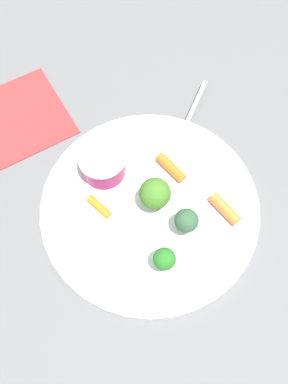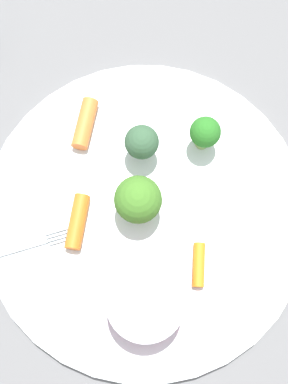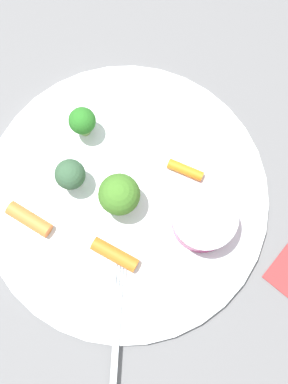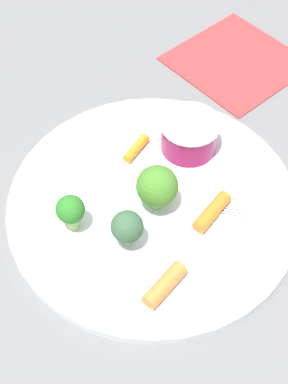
{
  "view_description": "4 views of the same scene",
  "coord_description": "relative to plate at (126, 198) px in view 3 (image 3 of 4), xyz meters",
  "views": [
    {
      "loc": [
        0.09,
        0.2,
        0.53
      ],
      "look_at": [
        0.0,
        -0.01,
        0.03
      ],
      "focal_mm": 37.01,
      "sensor_mm": 36.0,
      "label": 1
    },
    {
      "loc": [
        0.05,
        -0.09,
        0.47
      ],
      "look_at": [
        -0.01,
        0.02,
        0.02
      ],
      "focal_mm": 46.46,
      "sensor_mm": 36.0,
      "label": 2
    },
    {
      "loc": [
        -0.06,
        -0.1,
        0.55
      ],
      "look_at": [
        0.02,
        -0.01,
        0.03
      ],
      "focal_mm": 47.04,
      "sensor_mm": 36.0,
      "label": 3
    },
    {
      "loc": [
        -0.28,
        0.19,
        0.49
      ],
      "look_at": [
        0.01,
        0.0,
        0.02
      ],
      "focal_mm": 51.29,
      "sensor_mm": 36.0,
      "label": 4
    }
  ],
  "objects": [
    {
      "name": "plate",
      "position": [
        0.0,
        0.0,
        0.0
      ],
      "size": [
        0.31,
        0.31,
        0.01
      ],
      "primitive_type": "cylinder",
      "color": "white",
      "rests_on": "ground_plane"
    },
    {
      "name": "carrot_stick_2",
      "position": [
        0.07,
        -0.02,
        0.01
      ],
      "size": [
        0.03,
        0.04,
        0.01
      ],
      "primitive_type": "cylinder",
      "rotation": [
        1.57,
        0.0,
        3.57
      ],
      "color": "orange",
      "rests_on": "plate"
    },
    {
      "name": "fork",
      "position": [
        -0.11,
        -0.11,
        0.01
      ],
      "size": [
        0.13,
        0.13,
        0.0
      ],
      "color": "silver",
      "rests_on": "plate"
    },
    {
      "name": "broccoli_floret_0",
      "position": [
        -0.03,
        0.05,
        0.04
      ],
      "size": [
        0.03,
        0.03,
        0.05
      ],
      "color": "#92AA6C",
      "rests_on": "plate"
    },
    {
      "name": "carrot_stick_0",
      "position": [
        -0.09,
        0.05,
        0.01
      ],
      "size": [
        0.03,
        0.05,
        0.02
      ],
      "primitive_type": "cylinder",
      "rotation": [
        1.57,
        0.0,
        3.44
      ],
      "color": "orange",
      "rests_on": "plate"
    },
    {
      "name": "broccoli_floret_1",
      "position": [
        -0.01,
        -0.0,
        0.04
      ],
      "size": [
        0.04,
        0.04,
        0.05
      ],
      "color": "#7EB66F",
      "rests_on": "plate"
    },
    {
      "name": "carrot_stick_1",
      "position": [
        -0.05,
        -0.04,
        0.01
      ],
      "size": [
        0.03,
        0.05,
        0.02
      ],
      "primitive_type": "cylinder",
      "rotation": [
        1.57,
        0.0,
        0.34
      ],
      "color": "orange",
      "rests_on": "plate"
    },
    {
      "name": "sauce_cup",
      "position": [
        0.04,
        -0.08,
        0.03
      ],
      "size": [
        0.07,
        0.07,
        0.04
      ],
      "color": "maroon",
      "rests_on": "plate"
    },
    {
      "name": "ground_plane",
      "position": [
        0.0,
        0.0,
        -0.01
      ],
      "size": [
        2.4,
        2.4,
        0.0
      ],
      "primitive_type": "plane",
      "color": "slate"
    },
    {
      "name": "broccoli_floret_2",
      "position": [
        0.02,
        0.09,
        0.03
      ],
      "size": [
        0.03,
        0.03,
        0.05
      ],
      "color": "#89B05B",
      "rests_on": "plate"
    }
  ]
}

